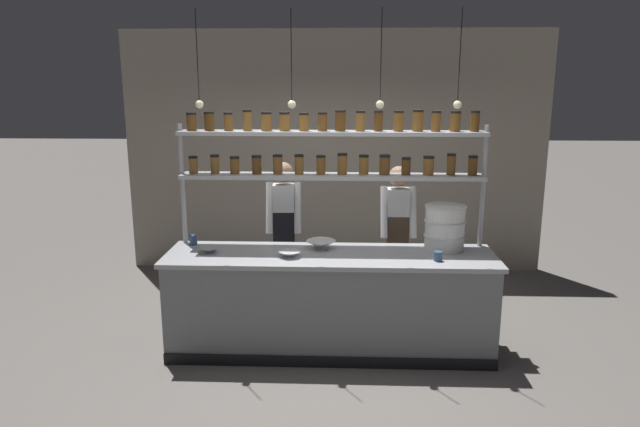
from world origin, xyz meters
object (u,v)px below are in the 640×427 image
Objects in this scene: chef_left at (284,229)px; prep_bowl_near_left at (210,250)px; chef_center at (397,233)px; spice_shelf_unit at (333,155)px; serving_cup_by_board at (193,240)px; container_stack at (445,228)px; prep_bowl_center_front at (321,245)px; prep_bowl_center_back at (290,254)px; serving_cup_front at (438,256)px.

prep_bowl_near_left is at bearing -129.23° from chef_left.
chef_left is 1.01× the size of chef_center.
serving_cup_by_board is at bearing -176.57° from spice_shelf_unit.
prep_bowl_near_left is at bearing -163.16° from spice_shelf_unit.
prep_bowl_center_front is at bearing -178.96° from container_stack.
spice_shelf_unit is 1.22m from container_stack.
chef_left is 0.98m from serving_cup_by_board.
chef_center is 0.94m from prep_bowl_center_front.
prep_bowl_center_back is 2.12× the size of serving_cup_by_board.
serving_cup_front is at bearing -10.48° from serving_cup_by_board.
prep_bowl_center_front reaches higher than prep_bowl_center_back.
serving_cup_front is (1.03, -0.34, 0.01)m from prep_bowl_center_front.
prep_bowl_center_front is 1.08m from serving_cup_front.
spice_shelf_unit is 1.14m from chef_center.
prep_bowl_near_left is 2.34× the size of serving_cup_front.
chef_left is 8.33× the size of prep_bowl_center_back.
chef_left reaches higher than chef_center.
serving_cup_by_board reaches higher than serving_cup_front.
serving_cup_by_board is at bearing -166.91° from chef_center.
serving_cup_by_board is at bearing -148.44° from chef_left.
prep_bowl_center_back is at bearing -168.07° from container_stack.
spice_shelf_unit is at bearing 151.86° from serving_cup_front.
spice_shelf_unit is 34.20× the size of serving_cup_front.
prep_bowl_center_front is 2.95× the size of serving_cup_by_board.
serving_cup_by_board reaches higher than prep_bowl_near_left.
prep_bowl_center_back is (-1.40, -0.30, -0.18)m from container_stack.
serving_cup_front is (-0.11, -0.36, -0.17)m from container_stack.
spice_shelf_unit is at bearing 172.38° from container_stack.
prep_bowl_near_left is 0.71× the size of prep_bowl_center_front.
serving_cup_front is (1.44, -0.98, 0.02)m from chef_left.
prep_bowl_center_back is (-0.27, -0.28, -0.01)m from prep_bowl_center_front.
spice_shelf_unit is 1.77× the size of chef_center.
chef_left is 1.74m from serving_cup_front.
prep_bowl_center_front is (-1.14, -0.02, -0.17)m from container_stack.
spice_shelf_unit is 1.42m from prep_bowl_near_left.
prep_bowl_near_left is at bearing -157.88° from chef_center.
spice_shelf_unit reaches higher than chef_left.
serving_cup_front is (0.27, -0.89, 0.04)m from chef_center.
prep_bowl_center_back is at bearing -7.74° from prep_bowl_near_left.
prep_bowl_near_left is at bearing 175.51° from serving_cup_front.
container_stack is (1.03, -0.14, -0.64)m from spice_shelf_unit.
chef_center is at bearing 125.16° from container_stack.
spice_shelf_unit is 1.55m from serving_cup_by_board.
serving_cup_by_board is at bearing 178.56° from container_stack.
serving_cup_by_board is (-0.95, 0.36, 0.02)m from prep_bowl_center_back.
prep_bowl_center_front is at bearing -122.86° from spice_shelf_unit.
chef_center is (0.65, 0.40, -0.84)m from spice_shelf_unit.
prep_bowl_center_front is (0.41, -0.64, 0.02)m from chef_left.
chef_left reaches higher than prep_bowl_near_left.
prep_bowl_center_back is at bearing -141.36° from chef_center.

